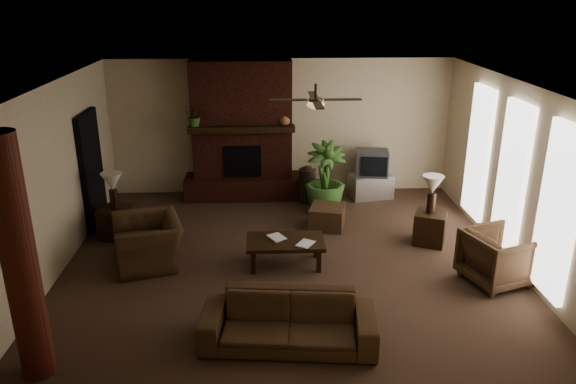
{
  "coord_description": "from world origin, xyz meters",
  "views": [
    {
      "loc": [
        -0.37,
        -7.7,
        4.08
      ],
      "look_at": [
        0.0,
        0.4,
        1.1
      ],
      "focal_mm": 34.39,
      "sensor_mm": 36.0,
      "label": 1
    }
  ],
  "objects_px": {
    "armchair_left": "(147,234)",
    "lamp_left": "(112,184)",
    "sofa": "(289,314)",
    "floor_vase": "(307,182)",
    "ottoman": "(327,217)",
    "lamp_right": "(433,187)",
    "floor_plant": "(325,193)",
    "side_table_left": "(117,223)",
    "side_table_right": "(430,228)",
    "coffee_table": "(285,243)",
    "armchair_right": "(498,255)",
    "log_column": "(20,261)",
    "tv_stand": "(371,186)"
  },
  "relations": [
    {
      "from": "armchair_left",
      "to": "lamp_left",
      "type": "xyz_separation_m",
      "value": [
        -0.72,
        0.95,
        0.5
      ]
    },
    {
      "from": "sofa",
      "to": "floor_vase",
      "type": "xyz_separation_m",
      "value": [
        0.6,
        4.78,
        0.02
      ]
    },
    {
      "from": "ottoman",
      "to": "lamp_right",
      "type": "height_order",
      "value": "lamp_right"
    },
    {
      "from": "floor_vase",
      "to": "lamp_left",
      "type": "distance_m",
      "value": 3.83
    },
    {
      "from": "ottoman",
      "to": "lamp_right",
      "type": "bearing_deg",
      "value": -23.4
    },
    {
      "from": "floor_plant",
      "to": "side_table_left",
      "type": "height_order",
      "value": "floor_plant"
    },
    {
      "from": "ottoman",
      "to": "side_table_right",
      "type": "relative_size",
      "value": 1.09
    },
    {
      "from": "sofa",
      "to": "side_table_right",
      "type": "xyz_separation_m",
      "value": [
        2.53,
        2.74,
        -0.14
      ]
    },
    {
      "from": "coffee_table",
      "to": "lamp_left",
      "type": "height_order",
      "value": "lamp_left"
    },
    {
      "from": "coffee_table",
      "to": "lamp_left",
      "type": "bearing_deg",
      "value": 158.69
    },
    {
      "from": "side_table_right",
      "to": "lamp_right",
      "type": "distance_m",
      "value": 0.73
    },
    {
      "from": "lamp_left",
      "to": "side_table_right",
      "type": "height_order",
      "value": "lamp_left"
    },
    {
      "from": "lamp_left",
      "to": "lamp_right",
      "type": "height_order",
      "value": "same"
    },
    {
      "from": "armchair_right",
      "to": "side_table_right",
      "type": "distance_m",
      "value": 1.51
    },
    {
      "from": "log_column",
      "to": "sofa",
      "type": "xyz_separation_m",
      "value": [
        2.85,
        0.42,
        -0.99
      ]
    },
    {
      "from": "sofa",
      "to": "side_table_left",
      "type": "xyz_separation_m",
      "value": [
        -2.84,
        3.21,
        -0.14
      ]
    },
    {
      "from": "ottoman",
      "to": "tv_stand",
      "type": "xyz_separation_m",
      "value": [
        1.08,
        1.5,
        0.05
      ]
    },
    {
      "from": "lamp_right",
      "to": "side_table_left",
      "type": "bearing_deg",
      "value": 175.34
    },
    {
      "from": "side_table_right",
      "to": "armchair_left",
      "type": "bearing_deg",
      "value": -173.41
    },
    {
      "from": "tv_stand",
      "to": "lamp_left",
      "type": "height_order",
      "value": "lamp_left"
    },
    {
      "from": "lamp_right",
      "to": "tv_stand",
      "type": "bearing_deg",
      "value": 104.71
    },
    {
      "from": "sofa",
      "to": "side_table_left",
      "type": "bearing_deg",
      "value": 137.62
    },
    {
      "from": "armchair_left",
      "to": "lamp_right",
      "type": "distance_m",
      "value": 4.69
    },
    {
      "from": "floor_vase",
      "to": "floor_plant",
      "type": "relative_size",
      "value": 0.56
    },
    {
      "from": "floor_vase",
      "to": "sofa",
      "type": "bearing_deg",
      "value": -97.14
    },
    {
      "from": "ottoman",
      "to": "armchair_right",
      "type": "bearing_deg",
      "value": -43.1
    },
    {
      "from": "log_column",
      "to": "armchair_right",
      "type": "xyz_separation_m",
      "value": [
        5.98,
        1.79,
        -0.96
      ]
    },
    {
      "from": "lamp_right",
      "to": "log_column",
      "type": "bearing_deg",
      "value": -149.31
    },
    {
      "from": "coffee_table",
      "to": "tv_stand",
      "type": "bearing_deg",
      "value": 57.17
    },
    {
      "from": "lamp_left",
      "to": "lamp_right",
      "type": "bearing_deg",
      "value": -4.21
    },
    {
      "from": "side_table_right",
      "to": "armchair_right",
      "type": "bearing_deg",
      "value": -66.61
    },
    {
      "from": "armchair_right",
      "to": "floor_vase",
      "type": "height_order",
      "value": "armchair_right"
    },
    {
      "from": "armchair_left",
      "to": "lamp_left",
      "type": "distance_m",
      "value": 1.3
    },
    {
      "from": "log_column",
      "to": "tv_stand",
      "type": "height_order",
      "value": "log_column"
    },
    {
      "from": "armchair_right",
      "to": "tv_stand",
      "type": "relative_size",
      "value": 1.04
    },
    {
      "from": "floor_vase",
      "to": "lamp_left",
      "type": "height_order",
      "value": "lamp_left"
    },
    {
      "from": "sofa",
      "to": "lamp_left",
      "type": "height_order",
      "value": "lamp_left"
    },
    {
      "from": "side_table_left",
      "to": "lamp_right",
      "type": "height_order",
      "value": "lamp_right"
    },
    {
      "from": "floor_vase",
      "to": "side_table_left",
      "type": "xyz_separation_m",
      "value": [
        -3.44,
        -1.57,
        -0.16
      ]
    },
    {
      "from": "armchair_left",
      "to": "coffee_table",
      "type": "height_order",
      "value": "armchair_left"
    },
    {
      "from": "log_column",
      "to": "lamp_left",
      "type": "bearing_deg",
      "value": 89.67
    },
    {
      "from": "armchair_right",
      "to": "ottoman",
      "type": "bearing_deg",
      "value": 27.6
    },
    {
      "from": "sofa",
      "to": "side_table_right",
      "type": "relative_size",
      "value": 3.84
    },
    {
      "from": "armchair_right",
      "to": "coffee_table",
      "type": "height_order",
      "value": "armchair_right"
    },
    {
      "from": "armchair_left",
      "to": "coffee_table",
      "type": "bearing_deg",
      "value": 68.87
    },
    {
      "from": "armchair_right",
      "to": "side_table_right",
      "type": "bearing_deg",
      "value": 4.09
    },
    {
      "from": "log_column",
      "to": "lamp_left",
      "type": "relative_size",
      "value": 4.31
    },
    {
      "from": "log_column",
      "to": "coffee_table",
      "type": "xyz_separation_m",
      "value": [
        2.89,
        2.46,
        -1.03
      ]
    },
    {
      "from": "ottoman",
      "to": "lamp_right",
      "type": "relative_size",
      "value": 0.92
    },
    {
      "from": "armchair_left",
      "to": "side_table_left",
      "type": "bearing_deg",
      "value": -160.42
    }
  ]
}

